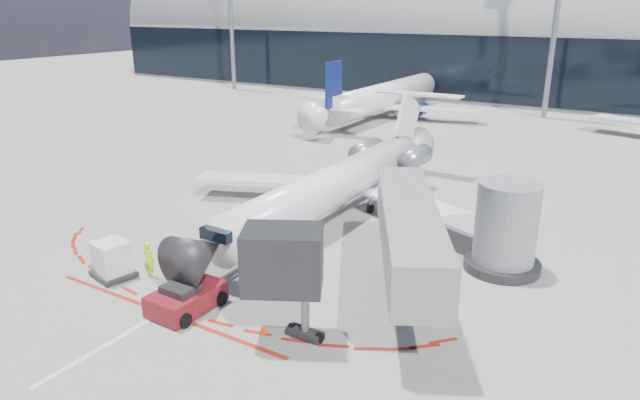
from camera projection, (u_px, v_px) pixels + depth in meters
The scene contains 14 objects.
ground at pixel (300, 232), 35.41m from camera, with size 260.00×260.00×0.00m, color slate.
apron_centerline at pixel (317, 222), 37.02m from camera, with size 0.25×40.00×0.01m, color silver.
apron_stop_bar at pixel (162, 312), 26.13m from camera, with size 14.00×0.25×0.01m, color maroon.
terminal_building at pixel (539, 40), 85.08m from camera, with size 150.00×24.15×24.00m.
jet_bridge at pixel (436, 234), 27.16m from camera, with size 10.03×15.20×4.90m.
light_mast_west at pixel (231, 11), 92.38m from camera, with size 0.70×0.70×25.00m, color gray.
light_mast_centre at pixel (557, 13), 67.62m from camera, with size 0.70×0.70×25.00m, color gray.
regional_jet at pixel (342, 181), 37.54m from camera, with size 22.97×28.33×7.09m.
pushback_tug at pixel (186, 298), 26.15m from camera, with size 2.36×5.42×1.40m.
ramp_worker at pixel (149, 259), 29.38m from camera, with size 0.70×0.46×1.93m, color #C4FF1A.
uld_container at pixel (112, 260), 29.25m from camera, with size 2.41×2.18×1.94m.
safety_cone_left at pixel (213, 223), 36.22m from camera, with size 0.33×0.33×0.46m, color #F63605.
safety_cone_right at pixel (263, 328), 24.42m from camera, with size 0.32×0.32×0.45m, color #F63605.
bg_airliner_0 at pixel (385, 77), 71.39m from camera, with size 30.06×31.83×9.73m, color silver, non-canonical shape.
Camera 1 is at (18.24, -27.37, 13.31)m, focal length 32.00 mm.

